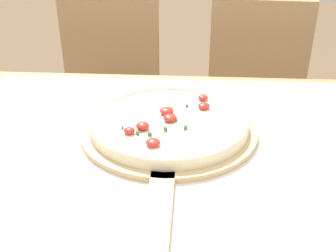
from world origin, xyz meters
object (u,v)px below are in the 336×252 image
at_px(chair_left, 110,99).
at_px(chair_right, 256,103).
at_px(pizza, 169,122).
at_px(pizza_peel, 168,134).

height_order(chair_left, chair_right, same).
height_order(pizza, chair_right, chair_right).
xyz_separation_m(chair_left, chair_right, (0.57, -0.00, 0.00)).
bearing_deg(chair_right, chair_left, -176.40).
distance_m(chair_left, chair_right, 0.57).
height_order(pizza_peel, pizza, pizza).
height_order(pizza, chair_left, chair_left).
relative_size(pizza_peel, chair_right, 0.71).
bearing_deg(chair_right, pizza, -110.25).
xyz_separation_m(pizza_peel, chair_right, (0.30, 0.69, -0.25)).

